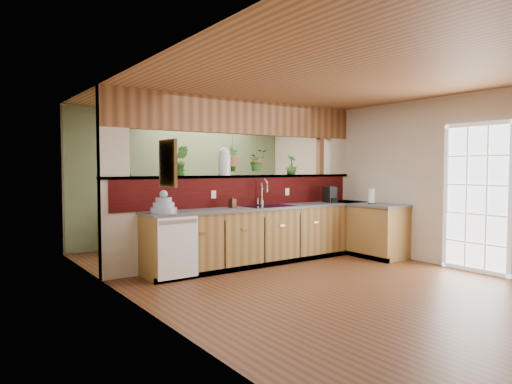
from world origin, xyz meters
TOP-DOWN VIEW (x-y plane):
  - ground at (0.00, 0.00)m, footprint 4.60×7.00m
  - ceiling at (0.00, 0.00)m, footprint 4.60×7.00m
  - wall_back at (0.00, 3.50)m, footprint 4.60×0.02m
  - wall_left at (-2.30, 0.00)m, footprint 0.02×7.00m
  - wall_right at (2.30, 0.00)m, footprint 0.02×7.00m
  - pass_through_partition at (0.03, 1.35)m, footprint 4.60×0.21m
  - pass_through_ledge at (0.00, 1.35)m, footprint 4.60×0.21m
  - header_beam at (0.00, 1.35)m, footprint 4.60×0.15m
  - sage_backwall at (0.00, 3.48)m, footprint 4.55×0.02m
  - countertop at (0.84, 0.87)m, footprint 4.14×1.52m
  - dishwasher at (-1.48, 0.66)m, footprint 0.58×0.03m
  - navy_sink at (0.25, 0.98)m, footprint 0.82×0.50m
  - french_door at (2.27, -1.30)m, footprint 0.06×1.02m
  - framed_print at (-2.27, -0.80)m, footprint 0.04×0.35m
  - faucet at (0.25, 1.13)m, footprint 0.19×0.19m
  - dish_stack at (-1.58, 0.88)m, footprint 0.35×0.35m
  - soap_dispenser at (-0.39, 1.05)m, footprint 0.11×0.11m
  - coffee_maker at (1.56, 0.94)m, footprint 0.15×0.25m
  - paper_towel at (1.91, 0.31)m, footprint 0.13×0.13m
  - glass_jar at (-0.35, 1.35)m, footprint 0.20×0.20m
  - ledge_plant_left at (-1.11, 1.35)m, footprint 0.30×0.27m
  - ledge_plant_right at (1.02, 1.35)m, footprint 0.24×0.24m
  - hanging_plant_a at (-0.20, 1.35)m, footprint 0.24×0.19m
  - hanging_plant_b at (0.28, 1.35)m, footprint 0.35×0.32m
  - shelving_console at (-0.61, 3.25)m, footprint 1.69×0.86m
  - shelf_plant_a at (-1.17, 3.25)m, footprint 0.23×0.19m
  - shelf_plant_b at (-0.15, 3.25)m, footprint 0.34×0.34m
  - floor_plant at (0.78, 2.47)m, footprint 0.63×0.55m

SIDE VIEW (x-z plane):
  - ground at x=0.00m, z-range -0.01..0.01m
  - floor_plant at x=0.78m, z-range 0.00..0.68m
  - countertop at x=0.84m, z-range 0.00..0.90m
  - dishwasher at x=-1.48m, z-range 0.05..0.87m
  - shelving_console at x=-0.61m, z-range -0.04..1.04m
  - navy_sink at x=0.25m, z-range 0.73..0.91m
  - dish_stack at x=-1.58m, z-range 0.84..1.15m
  - soap_dispenser at x=-0.39m, z-range 0.90..1.10m
  - paper_towel at x=1.91m, z-range 0.89..1.16m
  - coffee_maker at x=1.56m, z-range 0.89..1.17m
  - french_door at x=2.27m, z-range -0.03..2.13m
  - faucet at x=0.25m, z-range 0.92..1.35m
  - pass_through_partition at x=0.03m, z-range -0.11..2.49m
  - shelf_plant_a at x=-1.17m, z-range 1.04..1.42m
  - shelf_plant_b at x=-0.15m, z-range 1.04..1.54m
  - wall_back at x=0.00m, z-range 0.00..2.60m
  - wall_left at x=-2.30m, z-range 0.00..2.60m
  - wall_right at x=2.30m, z-range 0.00..2.60m
  - sage_backwall at x=0.00m, z-range 0.02..2.58m
  - pass_through_ledge at x=0.00m, z-range 1.35..1.39m
  - framed_print at x=-2.27m, z-range 1.32..1.78m
  - ledge_plant_right at x=1.02m, z-range 1.39..1.73m
  - glass_jar at x=-0.35m, z-range 1.39..1.82m
  - ledge_plant_left at x=-1.11m, z-range 1.39..1.83m
  - hanging_plant_a at x=-0.20m, z-range 1.52..2.04m
  - hanging_plant_b at x=0.28m, z-range 1.52..2.04m
  - header_beam at x=0.00m, z-range 2.05..2.60m
  - ceiling at x=0.00m, z-range 2.60..2.60m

